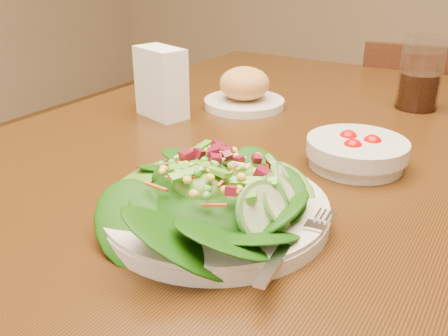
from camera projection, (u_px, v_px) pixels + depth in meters
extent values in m
cube|color=#452A0B|center=(257.00, 159.00, 0.83)|extent=(0.90, 1.40, 0.04)
cylinder|color=#432211|center=(241.00, 174.00, 1.67)|extent=(0.07, 0.07, 0.71)
cube|color=#432211|center=(414.00, 171.00, 1.62)|extent=(0.44, 0.44, 0.04)
cylinder|color=#432211|center=(362.00, 196.00, 1.89)|extent=(0.04, 0.04, 0.37)
cylinder|color=#432211|center=(350.00, 239.00, 1.62)|extent=(0.04, 0.04, 0.37)
cube|color=#432211|center=(424.00, 122.00, 1.38)|extent=(0.36, 0.09, 0.41)
cylinder|color=silver|center=(215.00, 211.00, 0.61)|extent=(0.28, 0.28, 0.02)
ellipsoid|color=#0A3602|center=(215.00, 190.00, 0.60)|extent=(0.19, 0.19, 0.04)
cube|color=silver|center=(294.00, 241.00, 0.52)|extent=(0.05, 0.18, 0.01)
cylinder|color=silver|center=(244.00, 103.00, 1.03)|extent=(0.16, 0.16, 0.02)
ellipsoid|color=tan|center=(244.00, 83.00, 1.01)|extent=(0.10, 0.10, 0.07)
cylinder|color=silver|center=(356.00, 153.00, 0.75)|extent=(0.15, 0.15, 0.04)
sphere|color=#D80001|center=(372.00, 145.00, 0.74)|extent=(0.03, 0.03, 0.03)
sphere|color=#D80001|center=(348.00, 140.00, 0.76)|extent=(0.03, 0.03, 0.03)
sphere|color=#D80001|center=(352.00, 149.00, 0.73)|extent=(0.03, 0.03, 0.03)
cylinder|color=silver|center=(421.00, 73.00, 0.99)|extent=(0.08, 0.08, 0.15)
cylinder|color=black|center=(418.00, 91.00, 1.01)|extent=(0.07, 0.07, 0.07)
cube|color=white|center=(161.00, 83.00, 0.95)|extent=(0.11, 0.08, 0.13)
cube|color=white|center=(161.00, 77.00, 0.95)|extent=(0.10, 0.07, 0.11)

